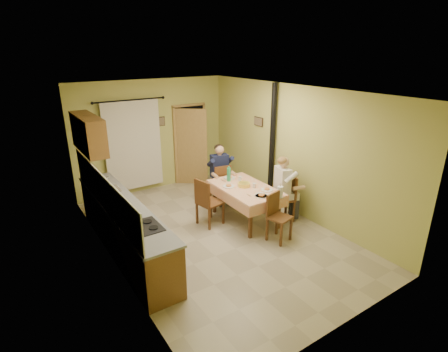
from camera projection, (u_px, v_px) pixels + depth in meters
floor at (216, 234)px, 6.99m from camera, size 4.00×6.00×0.01m
room_shell at (216, 146)px, 6.36m from camera, size 4.04×6.04×2.82m
kitchen_run at (124, 227)px, 6.24m from camera, size 0.64×3.64×1.56m
upper_cabinets at (88, 134)px, 6.70m from camera, size 0.35×1.40×0.70m
curtain at (133, 145)px, 8.53m from camera, size 1.70×0.07×2.22m
doorway at (191, 145)px, 9.37m from camera, size 0.96×0.56×2.15m
dining_table at (245, 204)px, 7.42m from camera, size 1.02×1.65×0.76m
tableware at (249, 186)px, 7.22m from camera, size 0.79×1.60×0.33m
chair_far at (220, 191)px, 8.32m from camera, size 0.47×0.47×0.97m
chair_near at (278, 226)px, 6.67m from camera, size 0.46×0.46×0.94m
chair_right at (283, 207)px, 7.49m from camera, size 0.53×0.53×0.99m
chair_left at (209, 211)px, 7.29m from camera, size 0.53×0.53×1.01m
man_far at (220, 167)px, 8.13m from camera, size 0.62×0.52×1.39m
man_right at (284, 181)px, 7.29m from camera, size 0.57×0.64×1.39m
stove_flue at (271, 161)px, 8.09m from camera, size 0.24×0.24×2.80m
picture_back at (161, 121)px, 8.83m from camera, size 0.19×0.03×0.23m
picture_right at (258, 121)px, 8.31m from camera, size 0.03×0.31×0.21m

